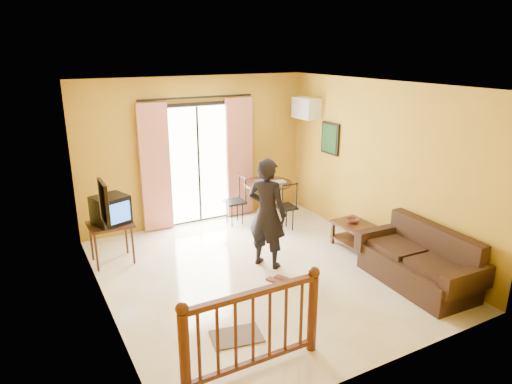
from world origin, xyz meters
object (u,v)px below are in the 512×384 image
sofa (420,263)px  coffee_table (359,234)px  dining_table (268,190)px  standing_person (267,213)px  television (111,210)px

sofa → coffee_table: bearing=93.0°
dining_table → standing_person: bearing=-120.3°
television → coffee_table: size_ratio=0.62×
coffee_table → standing_person: (-1.64, 0.27, 0.58)m
television → dining_table: (3.07, 0.44, -0.26)m
coffee_table → sofa: (0.01, -1.30, 0.03)m
dining_table → standing_person: size_ratio=0.54×
sofa → standing_person: (-1.65, 1.57, 0.55)m
dining_table → sofa: (0.66, -3.27, -0.30)m
dining_table → standing_person: (-0.99, -1.70, 0.25)m
dining_table → standing_person: standing_person is taller
television → coffee_table: television is taller
coffee_table → standing_person: 1.76m
television → sofa: (3.72, -2.83, -0.57)m
dining_table → sofa: sofa is taller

